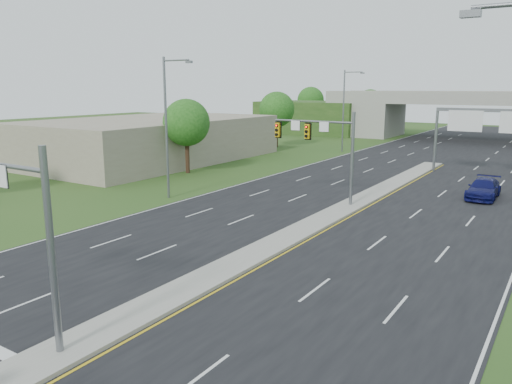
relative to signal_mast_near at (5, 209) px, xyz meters
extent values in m
plane|color=#27491A|center=(2.26, 0.07, -4.73)|extent=(240.00, 240.00, 0.00)
cube|color=black|center=(2.26, 35.07, -4.72)|extent=(24.00, 160.00, 0.02)
cube|color=gray|center=(2.26, 23.07, -4.63)|extent=(2.00, 54.00, 0.16)
cube|color=gold|center=(1.11, 23.07, -4.70)|extent=(0.12, 54.00, 0.01)
cube|color=gold|center=(3.41, 23.07, -4.70)|extent=(0.12, 54.00, 0.01)
cube|color=silver|center=(-9.54, 35.07, -4.70)|extent=(0.12, 160.00, 0.01)
cylinder|color=slate|center=(2.26, 0.07, -1.23)|extent=(0.24, 0.24, 7.00)
cube|color=white|center=(-0.01, -0.03, 1.12)|extent=(0.75, 0.04, 0.75)
cylinder|color=slate|center=(2.26, 25.07, -1.23)|extent=(0.24, 0.24, 7.00)
cylinder|color=slate|center=(-0.99, 25.07, 1.47)|extent=(6.50, 0.16, 0.16)
cube|color=gold|center=(-1.31, 24.82, 0.72)|extent=(0.35, 0.25, 1.10)
cube|color=gold|center=(-3.91, 24.82, 0.72)|extent=(0.35, 0.25, 1.10)
cube|color=black|center=(-1.31, 24.96, 0.72)|extent=(0.55, 0.04, 1.30)
cube|color=black|center=(-3.91, 24.96, 0.72)|extent=(0.55, 0.04, 1.30)
sphere|color=#FF0C05|center=(-1.31, 24.69, 1.07)|extent=(0.20, 0.20, 0.20)
sphere|color=#FF0C05|center=(-3.91, 24.69, 1.07)|extent=(0.20, 0.20, 0.20)
cube|color=white|center=(-2.42, 24.97, 1.12)|extent=(0.75, 0.04, 0.75)
cube|color=white|center=(-0.01, 24.97, 1.12)|extent=(0.75, 0.04, 0.75)
cylinder|color=slate|center=(3.46, 45.07, -1.43)|extent=(0.28, 0.28, 6.60)
cube|color=slate|center=(9.11, 45.07, 1.77)|extent=(11.50, 0.35, 0.35)
cube|color=#0C5524|center=(6.26, 44.87, 0.67)|extent=(3.20, 0.08, 2.00)
cube|color=silver|center=(6.26, 44.82, 0.67)|extent=(3.30, 0.03, 2.10)
cube|color=gray|center=(-14.74, 80.07, -1.73)|extent=(6.00, 12.00, 6.00)
cube|color=#27491A|center=(-27.74, 80.07, -1.73)|extent=(20.00, 14.00, 6.00)
cube|color=gray|center=(2.26, 80.07, 1.87)|extent=(50.00, 12.00, 1.20)
cube|color=gray|center=(2.26, 74.27, 2.92)|extent=(50.00, 0.40, 0.90)
cube|color=gray|center=(2.26, 85.87, 2.92)|extent=(50.00, 0.40, 0.90)
cylinder|color=slate|center=(-11.24, 20.07, 0.77)|extent=(0.20, 0.20, 11.00)
cylinder|color=slate|center=(-9.99, 20.07, 5.97)|extent=(2.50, 0.12, 0.12)
cube|color=slate|center=(-8.74, 20.07, 5.82)|extent=(0.50, 0.25, 0.18)
cylinder|color=slate|center=(-11.24, 55.07, 0.77)|extent=(0.20, 0.20, 11.00)
cylinder|color=slate|center=(-9.99, 55.07, 5.97)|extent=(2.50, 0.12, 0.12)
cube|color=slate|center=(-8.74, 55.07, 5.82)|extent=(0.50, 0.25, 0.18)
cube|color=slate|center=(13.26, 5.07, 5.82)|extent=(0.50, 0.25, 0.18)
cylinder|color=#382316|center=(-17.74, 30.07, -2.73)|extent=(0.44, 0.44, 4.00)
sphere|color=#1A4F15|center=(-17.74, 30.07, 0.47)|extent=(4.80, 4.80, 4.80)
cylinder|color=#382316|center=(-21.74, 55.07, -2.60)|extent=(0.44, 0.44, 4.25)
sphere|color=#1A4F15|center=(-21.74, 55.07, 0.80)|extent=(5.20, 5.20, 5.20)
cylinder|color=#382316|center=(-35.74, 94.07, -2.48)|extent=(0.44, 0.44, 4.50)
sphere|color=#1A4F15|center=(-35.74, 94.07, 1.12)|extent=(6.00, 6.00, 6.00)
cylinder|color=#382316|center=(-21.74, 94.07, -2.60)|extent=(0.44, 0.44, 4.25)
sphere|color=#1A4F15|center=(-21.74, 94.07, 0.80)|extent=(5.60, 5.60, 5.60)
cube|color=gray|center=(-27.74, 35.07, -2.23)|extent=(18.00, 30.00, 5.00)
imported|color=#0C0E49|center=(10.09, 33.55, -3.93)|extent=(2.19, 5.34, 1.55)
camera|label=1|loc=(15.88, -9.09, 4.00)|focal=35.00mm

